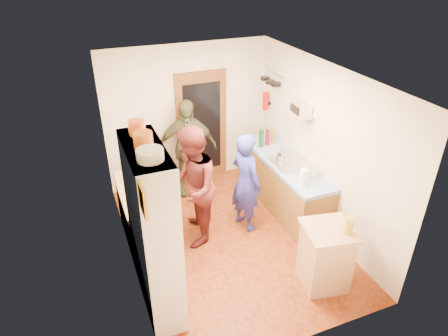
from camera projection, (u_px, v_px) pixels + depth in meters
floor at (230, 239)px, 6.25m from camera, size 3.00×4.00×0.02m
ceiling at (231, 74)px, 4.96m from camera, size 3.00×4.00×0.02m
wall_back at (188, 116)px, 7.23m from camera, size 3.00×0.02×2.60m
wall_front at (307, 256)px, 3.98m from camera, size 3.00×0.02×2.60m
wall_left at (122, 187)px, 5.12m from camera, size 0.02×4.00×2.60m
wall_right at (321, 148)px, 6.09m from camera, size 0.02×4.00×2.60m
door_frame at (202, 127)px, 7.40m from camera, size 0.95×0.06×2.10m
door_glass at (203, 128)px, 7.37m from camera, size 0.70×0.02×1.70m
hutch_body at (153, 232)px, 4.63m from camera, size 0.40×1.20×2.20m
hutch_top_shelf at (144, 149)px, 4.11m from camera, size 0.40×1.14×0.04m
plate_stack at (150, 155)px, 3.82m from camera, size 0.27×0.27×0.11m
orange_pot_a at (143, 140)px, 4.06m from camera, size 0.20×0.20×0.16m
orange_pot_b at (137, 128)px, 4.32m from camera, size 0.18×0.18×0.16m
left_counter_base at (145, 217)px, 6.01m from camera, size 0.60×1.40×0.85m
left_counter_top at (142, 192)px, 5.79m from camera, size 0.64×1.44×0.05m
toaster at (152, 202)px, 5.37m from camera, size 0.26×0.19×0.18m
kettle at (140, 193)px, 5.56m from camera, size 0.19×0.19×0.17m
orange_bowl at (144, 180)px, 5.95m from camera, size 0.22×0.22×0.09m
chopping_board at (135, 170)px, 6.27m from camera, size 0.34×0.27×0.02m
right_counter_base at (283, 185)px, 6.83m from camera, size 0.60×2.20×0.84m
right_counter_top at (285, 162)px, 6.61m from camera, size 0.62×2.22×0.06m
hob at (290, 163)px, 6.45m from camera, size 0.55×0.58×0.04m
pot_on_hob at (283, 155)px, 6.54m from camera, size 0.20×0.20×0.13m
bottle_a at (261, 138)px, 6.96m from camera, size 0.08×0.08×0.32m
bottle_b at (267, 137)px, 7.02m from camera, size 0.08×0.08×0.29m
bottle_c at (272, 135)px, 7.11m from camera, size 0.09×0.09×0.30m
paper_towel at (304, 178)px, 5.84m from camera, size 0.13×0.13×0.26m
mixing_bowl at (310, 173)px, 6.13m from camera, size 0.31×0.31×0.09m
island_base at (325, 258)px, 5.22m from camera, size 0.64×0.64×0.86m
island_top at (329, 230)px, 5.00m from camera, size 0.73×0.73×0.05m
cutting_board at (324, 228)px, 5.03m from camera, size 0.40×0.34×0.02m
oil_jar at (349, 226)px, 4.86m from camera, size 0.14×0.14×0.23m
pan_rail at (274, 74)px, 6.94m from camera, size 0.02×0.65×0.02m
pan_hang_a at (276, 84)px, 6.85m from camera, size 0.18×0.18×0.05m
pan_hang_b at (270, 82)px, 7.02m from camera, size 0.16×0.16×0.05m
pan_hang_c at (265, 78)px, 7.18m from camera, size 0.17×0.17×0.05m
wall_shelf at (300, 115)px, 6.22m from camera, size 0.26×0.42×0.03m
radio at (301, 109)px, 6.17m from camera, size 0.23×0.31×0.15m
ext_bracket at (268, 103)px, 7.38m from camera, size 0.06×0.10×0.04m
fire_extinguisher at (266, 101)px, 7.34m from camera, size 0.11×0.11×0.32m
picture_frame at (143, 201)px, 3.50m from camera, size 0.03×0.25×0.30m
person_hob at (248, 182)px, 6.15m from camera, size 0.55×0.68×1.63m
person_left at (194, 186)px, 5.83m from camera, size 0.95×1.08×1.86m
person_back at (188, 148)px, 6.99m from camera, size 1.11×0.63×1.79m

